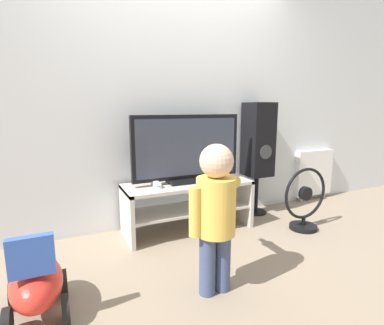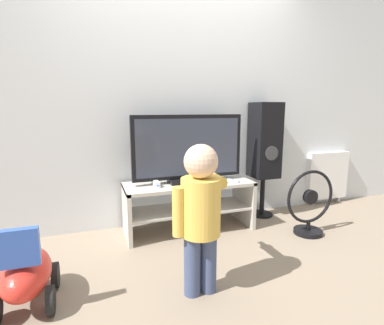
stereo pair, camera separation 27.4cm
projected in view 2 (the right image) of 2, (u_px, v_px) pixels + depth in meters
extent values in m
plane|color=gray|center=(197.00, 239.00, 2.74)|extent=(16.00, 16.00, 0.00)
cube|color=silver|center=(179.00, 96.00, 3.00)|extent=(10.00, 0.06, 2.60)
cube|color=beige|center=(189.00, 184.00, 2.86)|extent=(1.23, 0.45, 0.03)
cube|color=beige|center=(189.00, 209.00, 2.91)|extent=(1.19, 0.41, 0.02)
cube|color=beige|center=(127.00, 213.00, 2.71)|extent=(0.04, 0.45, 0.48)
cube|color=beige|center=(243.00, 200.00, 3.09)|extent=(0.04, 0.45, 0.48)
cube|color=black|center=(188.00, 180.00, 2.88)|extent=(0.37, 0.20, 0.04)
cube|color=black|center=(188.00, 147.00, 2.82)|extent=(1.07, 0.05, 0.60)
cube|color=#333847|center=(189.00, 147.00, 2.79)|extent=(1.00, 0.01, 0.53)
cube|color=white|center=(156.00, 183.00, 2.74)|extent=(0.04, 0.19, 0.05)
cube|color=#3F8CE5|center=(158.00, 185.00, 2.65)|extent=(0.03, 0.00, 0.01)
cube|color=white|center=(233.00, 181.00, 2.88)|extent=(0.09, 0.13, 0.02)
cylinder|color=#337FD8|center=(233.00, 179.00, 2.88)|extent=(0.01, 0.01, 0.00)
cylinder|color=#3F4C72|center=(192.00, 265.00, 1.89)|extent=(0.10, 0.10, 0.40)
cylinder|color=#3F4C72|center=(208.00, 262.00, 1.93)|extent=(0.10, 0.10, 0.40)
cylinder|color=#E5B74C|center=(201.00, 207.00, 1.84)|extent=(0.25, 0.25, 0.36)
sphere|color=beige|center=(201.00, 161.00, 1.79)|extent=(0.21, 0.21, 0.21)
cylinder|color=#E5B74C|center=(179.00, 212.00, 1.80)|extent=(0.08, 0.08, 0.30)
cylinder|color=#E5B74C|center=(213.00, 178.00, 2.00)|extent=(0.08, 0.30, 0.08)
sphere|color=beige|center=(204.00, 173.00, 2.14)|extent=(0.09, 0.09, 0.09)
cube|color=white|center=(202.00, 172.00, 2.18)|extent=(0.03, 0.13, 0.02)
cylinder|color=black|center=(261.00, 214.00, 3.34)|extent=(0.24, 0.24, 0.02)
cylinder|color=black|center=(262.00, 196.00, 3.30)|extent=(0.05, 0.05, 0.44)
cube|color=black|center=(265.00, 140.00, 3.19)|extent=(0.27, 0.28, 0.80)
cylinder|color=#38383D|center=(272.00, 153.00, 3.08)|extent=(0.15, 0.01, 0.15)
cylinder|color=black|center=(308.00, 232.00, 2.84)|extent=(0.26, 0.26, 0.04)
cylinder|color=black|center=(308.00, 225.00, 2.83)|extent=(0.04, 0.04, 0.08)
torus|color=black|center=(310.00, 197.00, 2.78)|extent=(0.51, 0.03, 0.51)
cylinder|color=black|center=(310.00, 197.00, 2.78)|extent=(0.13, 0.05, 0.13)
ellipsoid|color=red|center=(26.00, 273.00, 1.79)|extent=(0.28, 0.51, 0.24)
cube|color=blue|center=(17.00, 248.00, 1.62)|extent=(0.22, 0.05, 0.21)
cylinder|color=black|center=(8.00, 283.00, 1.90)|extent=(0.04, 0.17, 0.17)
cylinder|color=black|center=(55.00, 275.00, 1.99)|extent=(0.04, 0.17, 0.17)
cylinder|color=black|center=(51.00, 300.00, 1.73)|extent=(0.04, 0.17, 0.17)
cube|color=white|center=(327.00, 176.00, 3.71)|extent=(0.57, 0.08, 0.58)
cube|color=silver|center=(312.00, 202.00, 3.70)|extent=(0.03, 0.05, 0.06)
cube|color=silver|center=(338.00, 199.00, 3.83)|extent=(0.03, 0.05, 0.06)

